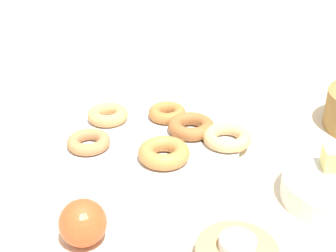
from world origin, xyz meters
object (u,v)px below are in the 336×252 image
Objects in this scene: donut_2 at (191,126)px; donut_4 at (89,142)px; tealight at (238,244)px; donut_plate at (152,143)px; donut_5 at (167,113)px; apple at (83,223)px; donut_3 at (227,137)px; donut_1 at (108,115)px; melon_chunk_left at (334,159)px; donut_0 at (164,153)px.

donut_2 reaches higher than donut_4.
tealight is (0.33, 0.03, 0.01)m from donut_2.
donut_2 is at bearing 108.68° from donut_plate.
apple is at bearing -22.00° from donut_5.
donut_3 is at bearing 82.46° from donut_plate.
donut_1 reaches higher than donut_5.
donut_1 is at bearing -88.69° from donut_5.
donut_1 is at bearing -109.89° from donut_2.
donut_4 is at bearing -176.85° from apple.
tealight is at bearing -49.89° from melon_chunk_left.
donut_0 reaches higher than donut_1.
donut_2 is at bearing 148.49° from donut_0.
donut_0 is at bearing 34.66° from donut_1.
donut_3 is at bearing 172.85° from tealight.
donut_4 reaches higher than donut_plate.
melon_chunk_left is (0.15, 0.29, 0.05)m from donut_plate.
donut_2 is 0.28m from melon_chunk_left.
donut_plate is 0.07m from donut_0.
donut_2 is 0.33m from apple.
donut_3 is 1.33× the size of apple.
donut_1 is 0.17m from donut_2.
donut_5 is (-0.06, -0.04, -0.00)m from donut_2.
donut_5 is (-0.16, 0.01, -0.00)m from donut_0.
donut_plate is 0.08m from donut_2.
donut_0 is 0.25m from tealight.
donut_1 is 1.07× the size of donut_5.
donut_3 is 2.52× the size of melon_chunk_left.
donut_2 is 1.13× the size of donut_4.
apple is at bearing 3.15° from donut_4.
donut_3 is 1.14× the size of donut_4.
donut_3 reaches higher than donut_plate.
melon_chunk_left is at bearing 62.39° from donut_plate.
tealight is (0.39, 0.07, 0.01)m from donut_5.
donut_1 is at bearing -145.34° from donut_0.
apple reaches higher than donut_3.
donut_4 is (-0.00, -0.26, -0.00)m from donut_3.
donut_4 is at bearing -110.35° from donut_0.
tealight is 0.21m from apple.
donut_plate is 4.17× the size of donut_4.
donut_4 is 1.03× the size of donut_5.
donut_5 is 0.40m from tealight.
donut_5 is 1.54× the size of tealight.
melon_chunk_left is 0.53× the size of apple.
donut_plate is at bearing 98.71° from donut_4.
donut_4 is 0.36m from tealight.
tealight is at bearing 37.43° from donut_4.
donut_plate is at bearing -164.70° from donut_0.
donut_1 is 1.65× the size of tealight.
melon_chunk_left reaches higher than apple.
apple is (0.24, 0.01, 0.01)m from donut_4.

